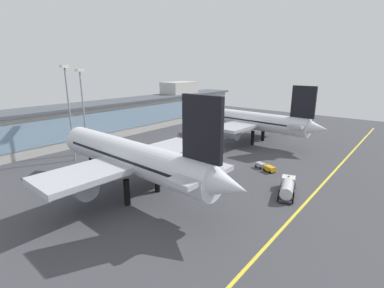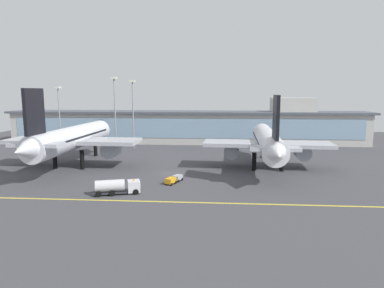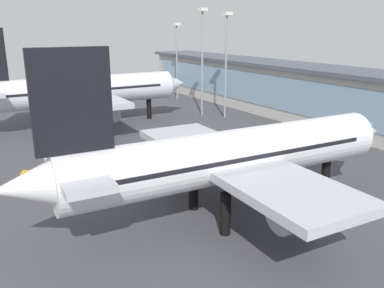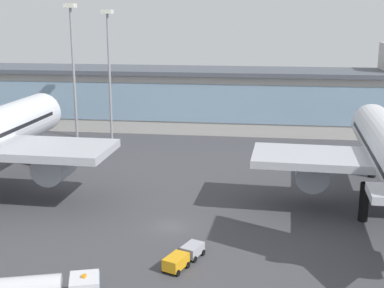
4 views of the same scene
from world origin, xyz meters
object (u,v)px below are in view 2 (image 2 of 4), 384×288
(airliner_near_left, at_px, (73,139))
(fuel_tanker_truck, at_px, (119,186))
(airliner_near_right, at_px, (268,142))
(apron_light_mast_centre, at_px, (115,103))
(apron_light_mast_east, at_px, (59,107))
(baggage_tug_near, at_px, (174,179))
(apron_light_mast_west, at_px, (133,104))

(airliner_near_left, relative_size, fuel_tanker_truck, 5.36)
(fuel_tanker_truck, bearing_deg, airliner_near_left, 111.58)
(airliner_near_right, relative_size, apron_light_mast_centre, 1.93)
(airliner_near_right, xyz_separation_m, apron_light_mast_east, (-70.57, 32.28, 7.35))
(airliner_near_left, distance_m, airliner_near_right, 51.26)
(fuel_tanker_truck, bearing_deg, airliner_near_right, 20.79)
(baggage_tug_near, relative_size, apron_light_mast_west, 0.24)
(airliner_near_left, height_order, apron_light_mast_centre, apron_light_mast_centre)
(airliner_near_right, xyz_separation_m, fuel_tanker_truck, (-32.07, -25.21, -5.53))
(fuel_tanker_truck, distance_m, apron_light_mast_west, 57.59)
(airliner_near_right, distance_m, fuel_tanker_truck, 41.16)
(fuel_tanker_truck, bearing_deg, baggage_tug_near, 25.95)
(apron_light_mast_east, bearing_deg, apron_light_mast_centre, -13.89)
(airliner_near_left, bearing_deg, apron_light_mast_west, -13.92)
(baggage_tug_near, distance_m, apron_light_mast_centre, 52.24)
(apron_light_mast_centre, bearing_deg, airliner_near_right, -29.05)
(fuel_tanker_truck, bearing_deg, apron_light_mast_west, 83.46)
(apron_light_mast_east, bearing_deg, baggage_tug_near, -45.09)
(apron_light_mast_east, bearing_deg, apron_light_mast_west, -5.39)
(baggage_tug_near, xyz_separation_m, apron_light_mast_west, (-20.21, 45.70, 14.77))
(airliner_near_right, height_order, apron_light_mast_east, apron_light_mast_east)
(airliner_near_right, xyz_separation_m, baggage_tug_near, (-22.37, -16.06, -6.24))
(fuel_tanker_truck, height_order, apron_light_mast_east, apron_light_mast_east)
(airliner_near_right, distance_m, baggage_tug_near, 28.24)
(apron_light_mast_west, relative_size, apron_light_mast_east, 1.10)
(fuel_tanker_truck, distance_m, apron_light_mast_centre, 56.29)
(apron_light_mast_centre, xyz_separation_m, apron_light_mast_east, (-22.45, 5.55, -1.73))
(airliner_near_right, bearing_deg, airliner_near_left, 94.46)
(airliner_near_left, bearing_deg, baggage_tug_near, -115.14)
(airliner_near_right, relative_size, apron_light_mast_east, 2.21)
(baggage_tug_near, height_order, apron_light_mast_east, apron_light_mast_east)
(apron_light_mast_centre, bearing_deg, apron_light_mast_east, 166.11)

